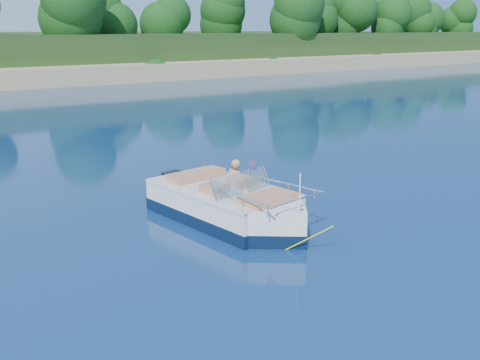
# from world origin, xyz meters

# --- Properties ---
(ground) EXTENTS (160.00, 160.00, 0.00)m
(ground) POSITION_xyz_m (0.00, 0.00, 0.00)
(ground) COLOR #0B1C4E
(ground) RESTS_ON ground
(motorboat) EXTENTS (2.47, 5.48, 1.83)m
(motorboat) POSITION_xyz_m (1.16, 1.16, 0.36)
(motorboat) COLOR white
(motorboat) RESTS_ON ground
(tow_tube) EXTENTS (1.35, 1.35, 0.33)m
(tow_tube) POSITION_xyz_m (2.47, 3.03, 0.08)
(tow_tube) COLOR #F8C700
(tow_tube) RESTS_ON ground
(boy) EXTENTS (0.58, 0.88, 1.60)m
(boy) POSITION_xyz_m (2.48, 3.08, 0.00)
(boy) COLOR tan
(boy) RESTS_ON ground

